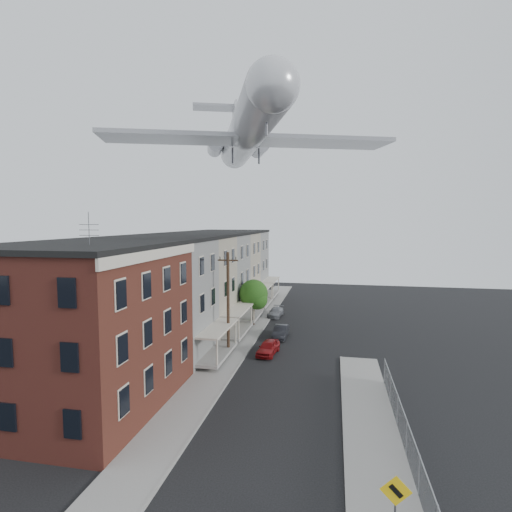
{
  "coord_description": "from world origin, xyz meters",
  "views": [
    {
      "loc": [
        3.36,
        -14.88,
        11.62
      ],
      "look_at": [
        -0.96,
        6.96,
        9.69
      ],
      "focal_mm": 28.0,
      "sensor_mm": 36.0,
      "label": 1
    }
  ],
  "objects_px": {
    "street_tree": "(255,295)",
    "car_mid": "(281,332)",
    "warning_sign": "(396,501)",
    "airplane": "(246,133)",
    "car_near": "(268,347)",
    "utility_pole": "(228,302)",
    "car_far": "(276,312)"
  },
  "relations": [
    {
      "from": "car_mid",
      "to": "car_far",
      "type": "distance_m",
      "value": 8.91
    },
    {
      "from": "utility_pole",
      "to": "car_far",
      "type": "bearing_deg",
      "value": 82.17
    },
    {
      "from": "utility_pole",
      "to": "car_mid",
      "type": "xyz_separation_m",
      "value": [
        3.8,
        5.96,
        -4.07
      ]
    },
    {
      "from": "street_tree",
      "to": "car_near",
      "type": "height_order",
      "value": "street_tree"
    },
    {
      "from": "car_mid",
      "to": "street_tree",
      "type": "bearing_deg",
      "value": 132.22
    },
    {
      "from": "street_tree",
      "to": "airplane",
      "type": "relative_size",
      "value": 0.19
    },
    {
      "from": "car_far",
      "to": "car_mid",
      "type": "bearing_deg",
      "value": -74.05
    },
    {
      "from": "car_near",
      "to": "street_tree",
      "type": "bearing_deg",
      "value": 115.36
    },
    {
      "from": "street_tree",
      "to": "car_far",
      "type": "relative_size",
      "value": 1.38
    },
    {
      "from": "warning_sign",
      "to": "car_far",
      "type": "height_order",
      "value": "warning_sign"
    },
    {
      "from": "car_near",
      "to": "utility_pole",
      "type": "bearing_deg",
      "value": -160.48
    },
    {
      "from": "warning_sign",
      "to": "airplane",
      "type": "bearing_deg",
      "value": 114.88
    },
    {
      "from": "utility_pole",
      "to": "car_far",
      "type": "distance_m",
      "value": 15.39
    },
    {
      "from": "warning_sign",
      "to": "car_near",
      "type": "relative_size",
      "value": 0.78
    },
    {
      "from": "car_far",
      "to": "airplane",
      "type": "xyz_separation_m",
      "value": [
        -1.08,
        -11.58,
        19.06
      ]
    },
    {
      "from": "warning_sign",
      "to": "car_near",
      "type": "height_order",
      "value": "warning_sign"
    },
    {
      "from": "car_mid",
      "to": "warning_sign",
      "type": "bearing_deg",
      "value": -72.47
    },
    {
      "from": "utility_pole",
      "to": "street_tree",
      "type": "xyz_separation_m",
      "value": [
        0.33,
        9.92,
        -1.22
      ]
    },
    {
      "from": "utility_pole",
      "to": "airplane",
      "type": "relative_size",
      "value": 0.32
    },
    {
      "from": "street_tree",
      "to": "airplane",
      "type": "xyz_separation_m",
      "value": [
        0.61,
        -6.82,
        16.16
      ]
    },
    {
      "from": "car_near",
      "to": "car_far",
      "type": "height_order",
      "value": "car_near"
    },
    {
      "from": "warning_sign",
      "to": "car_mid",
      "type": "xyz_separation_m",
      "value": [
        -7.4,
        24.98,
        -1.28
      ]
    },
    {
      "from": "utility_pole",
      "to": "street_tree",
      "type": "bearing_deg",
      "value": 88.11
    },
    {
      "from": "warning_sign",
      "to": "car_mid",
      "type": "relative_size",
      "value": 0.76
    },
    {
      "from": "street_tree",
      "to": "car_far",
      "type": "bearing_deg",
      "value": 70.44
    },
    {
      "from": "car_near",
      "to": "car_far",
      "type": "distance_m",
      "value": 13.99
    },
    {
      "from": "street_tree",
      "to": "car_mid",
      "type": "bearing_deg",
      "value": -48.81
    },
    {
      "from": "car_near",
      "to": "airplane",
      "type": "xyz_separation_m",
      "value": [
        -2.46,
        2.35,
        18.99
      ]
    },
    {
      "from": "street_tree",
      "to": "car_near",
      "type": "distance_m",
      "value": 10.07
    },
    {
      "from": "warning_sign",
      "to": "car_far",
      "type": "relative_size",
      "value": 0.74
    },
    {
      "from": "car_far",
      "to": "airplane",
      "type": "height_order",
      "value": "airplane"
    },
    {
      "from": "car_near",
      "to": "airplane",
      "type": "bearing_deg",
      "value": 143.16
    }
  ]
}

